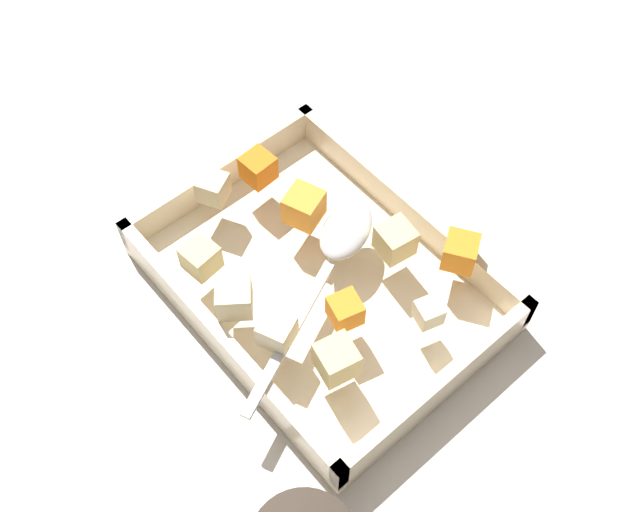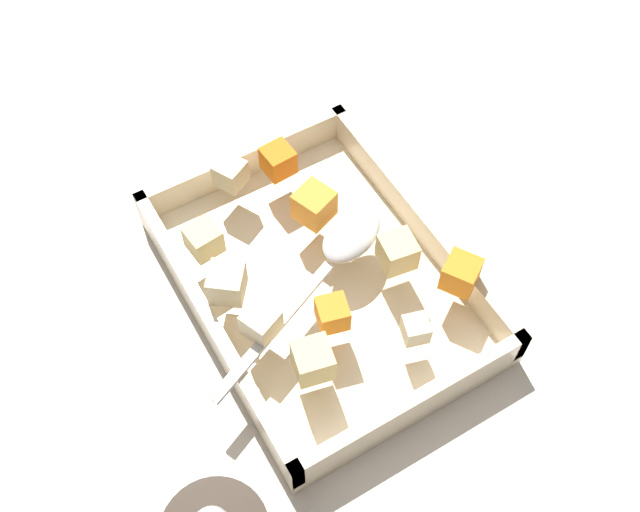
# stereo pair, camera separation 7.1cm
# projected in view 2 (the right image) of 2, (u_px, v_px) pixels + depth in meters

# --- Properties ---
(ground_plane) EXTENTS (4.00, 4.00, 0.00)m
(ground_plane) POSITION_uv_depth(u_px,v_px,m) (301.00, 285.00, 0.77)
(ground_plane) COLOR beige
(baking_dish) EXTENTS (0.33, 0.25, 0.05)m
(baking_dish) POSITION_uv_depth(u_px,v_px,m) (320.00, 281.00, 0.75)
(baking_dish) COLOR beige
(baking_dish) RESTS_ON ground_plane
(carrot_chunk_under_handle) EXTENTS (0.03, 0.03, 0.03)m
(carrot_chunk_under_handle) POSITION_uv_depth(u_px,v_px,m) (278.00, 160.00, 0.77)
(carrot_chunk_under_handle) COLOR orange
(carrot_chunk_under_handle) RESTS_ON baking_dish
(carrot_chunk_mid_right) EXTENTS (0.04, 0.04, 0.03)m
(carrot_chunk_mid_right) POSITION_uv_depth(u_px,v_px,m) (314.00, 205.00, 0.74)
(carrot_chunk_mid_right) COLOR orange
(carrot_chunk_mid_right) RESTS_ON baking_dish
(carrot_chunk_corner_sw) EXTENTS (0.03, 0.03, 0.03)m
(carrot_chunk_corner_sw) POSITION_uv_depth(u_px,v_px,m) (332.00, 314.00, 0.68)
(carrot_chunk_corner_sw) COLOR orange
(carrot_chunk_corner_sw) RESTS_ON baking_dish
(carrot_chunk_far_right) EXTENTS (0.04, 0.04, 0.03)m
(carrot_chunk_far_right) POSITION_uv_depth(u_px,v_px,m) (461.00, 274.00, 0.70)
(carrot_chunk_far_right) COLOR orange
(carrot_chunk_far_right) RESTS_ON baking_dish
(potato_chunk_front_center) EXTENTS (0.04, 0.04, 0.03)m
(potato_chunk_front_center) POSITION_uv_depth(u_px,v_px,m) (397.00, 252.00, 0.71)
(potato_chunk_front_center) COLOR #E0CC89
(potato_chunk_front_center) RESTS_ON baking_dish
(potato_chunk_near_spoon) EXTENTS (0.04, 0.04, 0.03)m
(potato_chunk_near_spoon) POSITION_uv_depth(u_px,v_px,m) (261.00, 323.00, 0.67)
(potato_chunk_near_spoon) COLOR beige
(potato_chunk_near_spoon) RESTS_ON baking_dish
(potato_chunk_near_left) EXTENTS (0.05, 0.05, 0.03)m
(potato_chunk_near_left) POSITION_uv_depth(u_px,v_px,m) (225.00, 280.00, 0.69)
(potato_chunk_near_left) COLOR beige
(potato_chunk_near_left) RESTS_ON baking_dish
(potato_chunk_heap_side) EXTENTS (0.04, 0.04, 0.03)m
(potato_chunk_heap_side) POSITION_uv_depth(u_px,v_px,m) (230.00, 173.00, 0.76)
(potato_chunk_heap_side) COLOR beige
(potato_chunk_heap_side) RESTS_ON baking_dish
(potato_chunk_heap_top) EXTENTS (0.03, 0.03, 0.03)m
(potato_chunk_heap_top) POSITION_uv_depth(u_px,v_px,m) (204.00, 239.00, 0.72)
(potato_chunk_heap_top) COLOR #E0CC89
(potato_chunk_heap_top) RESTS_ON baking_dish
(potato_chunk_mid_left) EXTENTS (0.04, 0.04, 0.03)m
(potato_chunk_mid_left) POSITION_uv_depth(u_px,v_px,m) (313.00, 360.00, 0.65)
(potato_chunk_mid_left) COLOR #E0CC89
(potato_chunk_mid_left) RESTS_ON baking_dish
(potato_chunk_center) EXTENTS (0.03, 0.03, 0.02)m
(potato_chunk_center) POSITION_uv_depth(u_px,v_px,m) (416.00, 329.00, 0.67)
(potato_chunk_center) COLOR beige
(potato_chunk_center) RESTS_ON baking_dish
(serving_spoon) EXTENTS (0.12, 0.23, 0.02)m
(serving_spoon) POSITION_uv_depth(u_px,v_px,m) (343.00, 245.00, 0.72)
(serving_spoon) COLOR silver
(serving_spoon) RESTS_ON baking_dish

